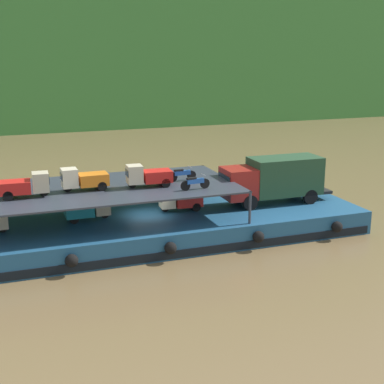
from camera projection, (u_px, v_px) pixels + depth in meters
name	position (u px, v px, depth m)	size (l,w,h in m)	color
ground_plane	(149.00, 237.00, 35.23)	(400.00, 400.00, 0.00)	brown
cargo_barge	(149.00, 226.00, 35.01)	(27.37, 9.29, 1.50)	navy
covered_lorry	(274.00, 179.00, 36.98)	(7.88, 2.38, 3.10)	maroon
cargo_rack	(86.00, 190.00, 33.10)	(18.17, 7.93, 2.00)	#2D333D
mini_truck_lower_aft	(88.00, 209.00, 33.64)	(2.74, 1.20, 1.38)	teal
mini_truck_lower_mid	(180.00, 200.00, 35.56)	(2.79, 1.30, 1.38)	red
mini_truck_upper_mid	(25.00, 185.00, 31.08)	(2.79, 1.29, 1.38)	red
mini_truck_upper_fore	(84.00, 179.00, 32.59)	(2.76, 1.23, 1.38)	orange
mini_truck_upper_bow	(148.00, 176.00, 33.44)	(2.78, 1.28, 1.38)	red
motorcycle_upper_port	(195.00, 183.00, 32.82)	(1.90, 0.55, 0.87)	black
motorcycle_upper_centre	(182.00, 174.00, 34.99)	(1.90, 0.55, 0.87)	black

